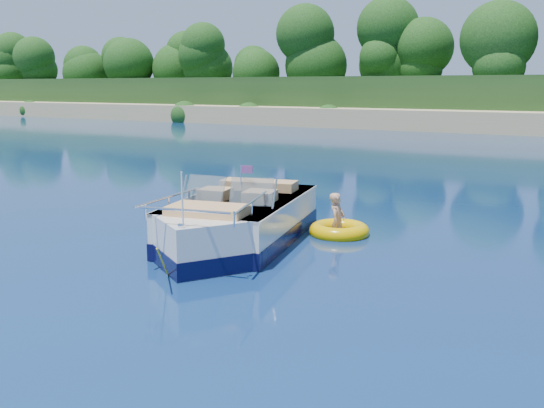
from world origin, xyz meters
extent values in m
plane|color=#0A1949|center=(0.00, 0.00, 0.00)|extent=(160.00, 160.00, 0.00)
cube|color=tan|center=(0.00, 38.00, 0.50)|extent=(170.00, 8.00, 2.00)
cylinder|color=black|center=(-45.00, 41.00, 2.90)|extent=(0.44, 0.44, 2.80)
sphere|color=black|center=(-45.00, 41.00, 5.56)|extent=(4.62, 4.62, 4.62)
cylinder|color=black|center=(-18.00, 40.50, 3.10)|extent=(0.44, 0.44, 3.20)
sphere|color=black|center=(-18.00, 40.50, 6.14)|extent=(5.28, 5.28, 5.28)
cube|color=silver|center=(-1.01, 1.76, 0.34)|extent=(3.08, 4.56, 1.16)
cube|color=silver|center=(-0.57, -0.16, 0.34)|extent=(2.15, 2.15, 1.16)
cube|color=black|center=(-1.01, 1.76, 0.18)|extent=(3.12, 4.61, 0.33)
cube|color=black|center=(-0.57, -0.16, 0.18)|extent=(2.20, 2.20, 0.33)
cube|color=#A37656|center=(-1.08, 2.09, 0.66)|extent=(2.37, 3.24, 0.11)
cube|color=silver|center=(-1.01, 1.76, 0.88)|extent=(3.12, 4.57, 0.07)
cube|color=black|center=(-1.52, 3.99, 0.39)|extent=(0.68, 0.51, 0.99)
cube|color=#8C9EA5|center=(-1.32, 0.90, 1.20)|extent=(0.88, 0.36, 0.54)
cube|color=#8C9EA5|center=(-0.36, 1.12, 1.20)|extent=(0.91, 0.58, 0.54)
cube|color=tan|center=(-1.43, 1.38, 0.92)|extent=(0.73, 0.73, 0.44)
cube|color=tan|center=(-0.47, 1.60, 0.92)|extent=(0.73, 0.73, 0.44)
cube|color=tan|center=(-1.26, 2.84, 0.92)|extent=(1.81, 0.97, 0.42)
cube|color=tan|center=(-0.62, 0.04, 0.89)|extent=(1.60, 1.13, 0.38)
cylinder|color=silver|center=(-0.39, -0.98, 1.39)|extent=(0.04, 0.04, 0.94)
cube|color=red|center=(-0.45, 1.10, 1.64)|extent=(0.24, 0.07, 0.15)
cube|color=silver|center=(-0.38, -1.04, 0.95)|extent=(0.12, 0.09, 0.06)
cylinder|color=yellow|center=(-0.45, -1.45, 0.39)|extent=(0.67, 1.02, 0.84)
torus|color=#E4B000|center=(0.60, 3.23, 0.09)|extent=(1.64, 1.64, 0.35)
torus|color=red|center=(0.60, 3.23, 0.11)|extent=(1.35, 1.35, 0.12)
imported|color=tan|center=(0.56, 3.22, 0.00)|extent=(0.41, 0.75, 1.41)
camera|label=1|loc=(5.98, -8.78, 3.26)|focal=40.00mm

